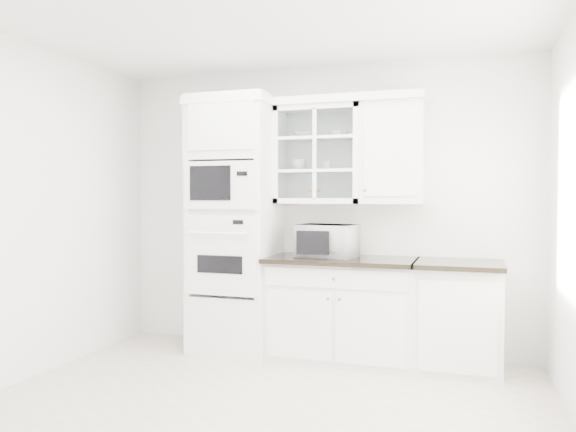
% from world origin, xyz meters
% --- Properties ---
extents(ground, '(4.00, 3.50, 0.01)m').
position_xyz_m(ground, '(0.00, 0.00, 0.01)').
color(ground, '#C0B2A4').
rests_on(ground, ground).
extents(room_shell, '(4.00, 3.50, 2.70)m').
position_xyz_m(room_shell, '(0.00, 0.43, 1.78)').
color(room_shell, white).
rests_on(room_shell, ground).
extents(oven_column, '(0.76, 0.68, 2.40)m').
position_xyz_m(oven_column, '(-0.75, 1.42, 1.20)').
color(oven_column, white).
rests_on(oven_column, ground).
extents(base_cabinet_run, '(1.32, 0.67, 0.92)m').
position_xyz_m(base_cabinet_run, '(0.28, 1.45, 0.46)').
color(base_cabinet_run, white).
rests_on(base_cabinet_run, ground).
extents(extra_base_cabinet, '(0.72, 0.67, 0.92)m').
position_xyz_m(extra_base_cabinet, '(1.28, 1.45, 0.46)').
color(extra_base_cabinet, white).
rests_on(extra_base_cabinet, ground).
extents(upper_cabinet_glass, '(0.80, 0.33, 0.90)m').
position_xyz_m(upper_cabinet_glass, '(0.03, 1.58, 1.85)').
color(upper_cabinet_glass, white).
rests_on(upper_cabinet_glass, room_shell).
extents(upper_cabinet_solid, '(0.55, 0.33, 0.90)m').
position_xyz_m(upper_cabinet_solid, '(0.71, 1.58, 1.85)').
color(upper_cabinet_solid, white).
rests_on(upper_cabinet_solid, room_shell).
extents(crown_molding, '(2.14, 0.38, 0.07)m').
position_xyz_m(crown_molding, '(-0.07, 1.56, 2.33)').
color(crown_molding, white).
rests_on(crown_molding, room_shell).
extents(countertop_microwave, '(0.57, 0.50, 0.29)m').
position_xyz_m(countertop_microwave, '(0.15, 1.44, 1.07)').
color(countertop_microwave, white).
rests_on(countertop_microwave, base_cabinet_run).
extents(bowl_a, '(0.26, 0.26, 0.05)m').
position_xyz_m(bowl_a, '(-0.11, 1.57, 2.04)').
color(bowl_a, white).
rests_on(bowl_a, upper_cabinet_glass).
extents(bowl_b, '(0.20, 0.20, 0.06)m').
position_xyz_m(bowl_b, '(0.20, 1.59, 2.04)').
color(bowl_b, white).
rests_on(bowl_b, upper_cabinet_glass).
extents(cup_a, '(0.16, 0.16, 0.10)m').
position_xyz_m(cup_a, '(-0.17, 1.59, 1.76)').
color(cup_a, white).
rests_on(cup_a, upper_cabinet_glass).
extents(cup_b, '(0.10, 0.10, 0.08)m').
position_xyz_m(cup_b, '(0.11, 1.57, 1.75)').
color(cup_b, white).
rests_on(cup_b, upper_cabinet_glass).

